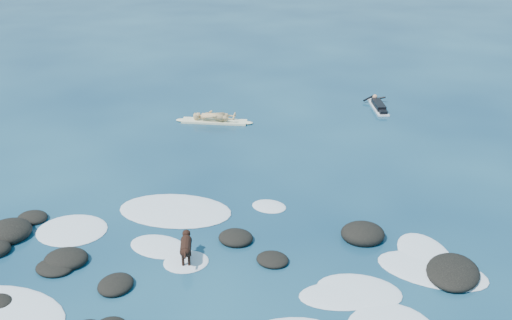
# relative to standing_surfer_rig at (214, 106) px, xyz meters

# --- Properties ---
(ground) EXTENTS (160.00, 160.00, 0.00)m
(ground) POSITION_rel_standing_surfer_rig_xyz_m (2.03, -9.45, -0.77)
(ground) COLOR #0A2642
(ground) RESTS_ON ground
(reef_rocks) EXTENTS (14.80, 7.18, 0.58)m
(reef_rocks) POSITION_rel_standing_surfer_rig_xyz_m (1.64, -10.89, -0.67)
(reef_rocks) COLOR black
(reef_rocks) RESTS_ON ground
(breaking_foam) EXTENTS (14.09, 8.20, 0.12)m
(breaking_foam) POSITION_rel_standing_surfer_rig_xyz_m (2.73, -10.51, -0.76)
(breaking_foam) COLOR white
(breaking_foam) RESTS_ON ground
(standing_surfer_rig) EXTENTS (3.45, 0.71, 1.96)m
(standing_surfer_rig) POSITION_rel_standing_surfer_rig_xyz_m (0.00, 0.00, 0.00)
(standing_surfer_rig) COLOR #FDF8CA
(standing_surfer_rig) RESTS_ON ground
(paddling_surfer_rig) EXTENTS (1.17, 2.48, 0.43)m
(paddling_surfer_rig) POSITION_rel_standing_surfer_rig_xyz_m (7.23, 2.94, -0.63)
(paddling_surfer_rig) COLOR white
(paddling_surfer_rig) RESTS_ON ground
(dog) EXTENTS (0.48, 1.22, 0.78)m
(dog) POSITION_rel_standing_surfer_rig_xyz_m (1.52, -10.32, -0.26)
(dog) COLOR black
(dog) RESTS_ON ground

